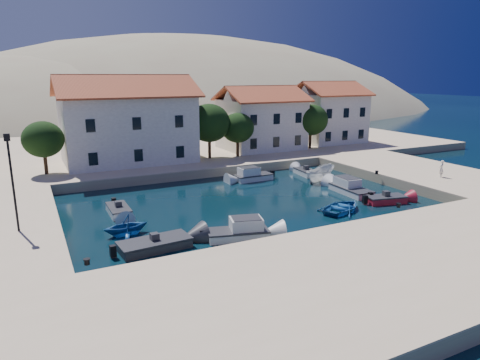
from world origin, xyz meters
name	(u,v)px	position (x,y,z in m)	size (l,w,h in m)	color
ground	(318,241)	(0.00, 0.00, 0.00)	(400.00, 400.00, 0.00)	black
quay_south	(386,270)	(0.00, -6.00, 0.50)	(52.00, 12.00, 1.00)	#CFB28D
quay_east	(417,173)	(20.50, 10.00, 0.50)	(11.00, 20.00, 1.00)	#CFB28D
quay_north	(170,148)	(2.00, 38.00, 0.50)	(80.00, 36.00, 1.00)	#CFB28D
hills	(149,175)	(20.64, 123.62, -23.40)	(254.00, 176.00, 99.00)	#9B8769
building_left	(127,118)	(-6.00, 28.00, 5.94)	(14.70, 9.45, 9.70)	beige
building_mid	(261,117)	(12.00, 29.00, 5.22)	(10.50, 8.40, 8.30)	beige
building_right	(328,111)	(24.00, 30.00, 5.47)	(9.45, 8.40, 8.80)	beige
trees	(221,125)	(4.51, 25.46, 4.84)	(37.30, 5.30, 6.45)	#382314
lamppost	(11,174)	(-17.50, 8.00, 4.75)	(0.35, 0.25, 6.22)	black
bollards	(317,204)	(2.80, 3.87, 1.15)	(29.36, 9.56, 0.30)	black
motorboat_grey_sw	(155,245)	(-9.93, 3.57, 0.29)	(4.62, 2.35, 1.25)	#2D2D31
cabin_cruiser_south	(238,232)	(-4.47, 2.83, 0.48)	(4.40, 2.75, 1.60)	silver
rowboat_south	(342,211)	(5.76, 4.43, 0.00)	(3.06, 4.29, 0.89)	#1B5497
motorboat_red_se	(386,199)	(10.55, 4.55, 0.30)	(3.63, 2.21, 1.25)	maroon
cabin_cruiser_east	(351,189)	(9.87, 8.19, 0.48)	(2.11, 4.68, 1.60)	silver
boat_east	(320,181)	(10.29, 13.44, 0.00)	(1.67, 4.43, 1.71)	silver
motorboat_white_ne	(306,172)	(10.61, 16.35, 0.30)	(1.88, 3.44, 1.25)	silver
rowboat_west	(126,235)	(-11.01, 6.94, 0.00)	(2.58, 2.99, 1.57)	#1B5497
motorboat_white_west	(119,210)	(-10.55, 11.74, 0.30)	(1.53, 3.41, 1.25)	silver
cabin_cruiser_north	(253,176)	(4.31, 16.87, 0.48)	(4.00, 1.74, 1.60)	silver
pedestrian	(441,169)	(19.29, 6.19, 1.83)	(0.61, 0.40, 1.66)	silver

